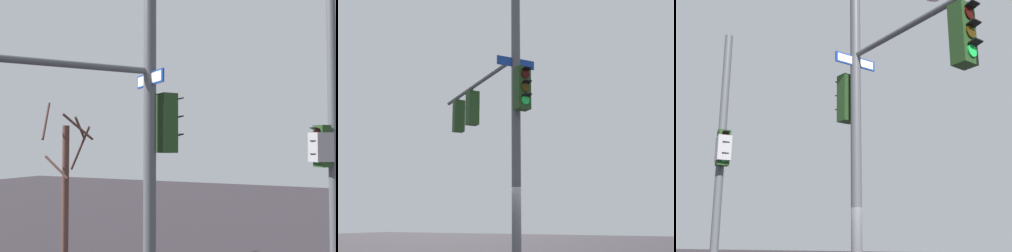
# 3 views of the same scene
# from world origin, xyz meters

# --- Properties ---
(main_signal_pole_assembly) EXTENTS (5.73, 4.91, 8.85)m
(main_signal_pole_assembly) POSITION_xyz_m (0.15, 1.32, 5.08)
(main_signal_pole_assembly) COLOR #4C4F54
(main_signal_pole_assembly) RESTS_ON ground
(secondary_pole_assembly) EXTENTS (0.73, 0.72, 8.43)m
(secondary_pole_assembly) POSITION_xyz_m (-2.98, -4.74, 4.32)
(secondary_pole_assembly) COLOR #4C4F54
(secondary_pole_assembly) RESTS_ON ground
(bare_tree_behind_pole) EXTENTS (1.98, 1.95, 6.25)m
(bare_tree_behind_pole) POSITION_xyz_m (6.53, -5.63, 3.01)
(bare_tree_behind_pole) COLOR #4E332C
(bare_tree_behind_pole) RESTS_ON ground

